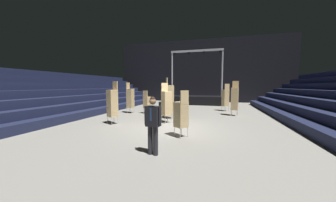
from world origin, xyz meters
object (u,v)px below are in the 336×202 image
(chair_stack_rear_right, at_px, (181,114))
(stage_riser, at_px, (197,99))
(man_with_tie, at_px, (153,122))
(equipment_road_case, at_px, (163,104))
(chair_stack_mid_centre, at_px, (166,103))
(chair_stack_aisle_left, at_px, (235,98))
(chair_stack_front_right, at_px, (112,103))
(chair_stack_rear_left, at_px, (225,97))
(chair_stack_rear_centre, at_px, (147,102))
(chair_stack_mid_right, at_px, (164,97))
(chair_stack_mid_left, at_px, (130,98))
(chair_stack_front_left, at_px, (170,98))

(chair_stack_rear_right, bearing_deg, stage_riser, 40.78)
(man_with_tie, relative_size, equipment_road_case, 1.94)
(chair_stack_mid_centre, bearing_deg, chair_stack_aisle_left, 174.40)
(stage_riser, bearing_deg, chair_stack_front_right, -105.40)
(chair_stack_rear_left, bearing_deg, chair_stack_rear_centre, 176.15)
(chair_stack_front_right, height_order, chair_stack_mid_right, chair_stack_front_right)
(stage_riser, distance_m, chair_stack_mid_centre, 10.42)
(equipment_road_case, bearing_deg, man_with_tie, -74.12)
(stage_riser, height_order, chair_stack_front_right, stage_riser)
(man_with_tie, relative_size, chair_stack_mid_centre, 0.79)
(stage_riser, distance_m, chair_stack_front_right, 11.99)
(man_with_tie, bearing_deg, chair_stack_mid_right, -64.79)
(chair_stack_mid_centre, distance_m, chair_stack_rear_right, 2.84)
(chair_stack_mid_centre, bearing_deg, chair_stack_rear_left, -167.90)
(chair_stack_front_right, xyz_separation_m, chair_stack_mid_centre, (2.67, 1.15, -0.04))
(chair_stack_rear_left, bearing_deg, chair_stack_aisle_left, -108.27)
(equipment_road_case, bearing_deg, chair_stack_rear_left, -13.35)
(man_with_tie, xyz_separation_m, chair_stack_rear_right, (0.44, 2.03, -0.05))
(man_with_tie, height_order, chair_stack_front_right, chair_stack_front_right)
(stage_riser, bearing_deg, chair_stack_mid_left, -117.72)
(chair_stack_mid_left, bearing_deg, chair_stack_rear_centre, 103.12)
(chair_stack_mid_left, distance_m, equipment_road_case, 4.73)
(chair_stack_mid_centre, bearing_deg, chair_stack_rear_centre, -97.21)
(chair_stack_aisle_left, bearing_deg, equipment_road_case, -17.46)
(chair_stack_mid_left, height_order, equipment_road_case, chair_stack_mid_left)
(chair_stack_front_right, xyz_separation_m, equipment_road_case, (0.29, 8.20, -0.91))
(chair_stack_front_left, relative_size, equipment_road_case, 2.84)
(man_with_tie, relative_size, chair_stack_mid_right, 0.82)
(chair_stack_rear_left, distance_m, chair_stack_rear_centre, 6.39)
(chair_stack_mid_right, height_order, chair_stack_rear_right, chair_stack_mid_right)
(chair_stack_mid_centre, relative_size, chair_stack_rear_right, 1.18)
(chair_stack_rear_centre, bearing_deg, chair_stack_mid_left, -153.49)
(chair_stack_rear_centre, bearing_deg, stage_riser, 89.00)
(chair_stack_rear_right, height_order, chair_stack_aisle_left, chair_stack_aisle_left)
(man_with_tie, distance_m, chair_stack_front_left, 5.90)
(chair_stack_mid_centre, bearing_deg, chair_stack_front_right, -24.02)
(chair_stack_rear_left, relative_size, equipment_road_case, 2.47)
(man_with_tie, bearing_deg, stage_riser, -78.44)
(chair_stack_rear_right, xyz_separation_m, equipment_road_case, (-3.73, 9.54, -0.70))
(chair_stack_rear_centre, bearing_deg, chair_stack_front_right, -76.03)
(chair_stack_mid_centre, bearing_deg, stage_riser, -140.16)
(chair_stack_rear_right, bearing_deg, chair_stack_front_left, 58.80)
(chair_stack_front_left, xyz_separation_m, chair_stack_rear_right, (1.50, -3.76, -0.34))
(chair_stack_mid_centre, bearing_deg, chair_stack_mid_right, -119.11)
(chair_stack_front_right, distance_m, chair_stack_mid_centre, 2.91)
(stage_riser, bearing_deg, chair_stack_mid_centre, -92.81)
(chair_stack_mid_centre, height_order, equipment_road_case, chair_stack_mid_centre)
(chair_stack_rear_centre, bearing_deg, chair_stack_rear_left, 46.72)
(chair_stack_mid_centre, bearing_deg, chair_stack_mid_left, -82.96)
(chair_stack_front_left, xyz_separation_m, equipment_road_case, (-2.23, 5.77, -1.04))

